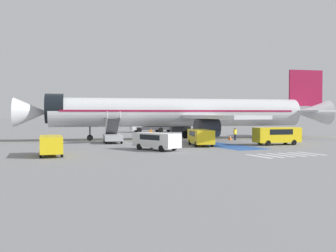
% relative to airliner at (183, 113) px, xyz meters
% --- Properties ---
extents(ground_plane, '(600.00, 600.00, 0.00)m').
position_rel_airliner_xyz_m(ground_plane, '(-1.66, -0.56, -3.85)').
color(ground_plane, slate).
extents(apron_leadline_yellow, '(78.45, 16.44, 0.01)m').
position_rel_airliner_xyz_m(apron_leadline_yellow, '(-0.55, 0.11, -3.85)').
color(apron_leadline_yellow, gold).
rests_on(apron_leadline_yellow, ground_plane).
extents(apron_stand_patch_blue, '(4.19, 10.60, 0.01)m').
position_rel_airliner_xyz_m(apron_stand_patch_blue, '(-0.55, -12.49, -3.85)').
color(apron_stand_patch_blue, '#2856A8').
rests_on(apron_stand_patch_blue, ground_plane).
extents(apron_walkway_bar_0, '(0.44, 3.60, 0.01)m').
position_rel_airliner_xyz_m(apron_walkway_bar_0, '(-4.15, -22.84, -3.85)').
color(apron_walkway_bar_0, silver).
rests_on(apron_walkway_bar_0, ground_plane).
extents(apron_walkway_bar_1, '(0.44, 3.60, 0.01)m').
position_rel_airliner_xyz_m(apron_walkway_bar_1, '(-2.95, -22.84, -3.85)').
color(apron_walkway_bar_1, silver).
rests_on(apron_walkway_bar_1, ground_plane).
extents(apron_walkway_bar_2, '(0.44, 3.60, 0.01)m').
position_rel_airliner_xyz_m(apron_walkway_bar_2, '(-1.75, -22.84, -3.85)').
color(apron_walkway_bar_2, silver).
rests_on(apron_walkway_bar_2, ground_plane).
extents(apron_walkway_bar_3, '(0.44, 3.60, 0.01)m').
position_rel_airliner_xyz_m(apron_walkway_bar_3, '(-0.55, -22.84, -3.85)').
color(apron_walkway_bar_3, silver).
rests_on(apron_walkway_bar_3, ground_plane).
extents(apron_walkway_bar_4, '(0.44, 3.60, 0.01)m').
position_rel_airliner_xyz_m(apron_walkway_bar_4, '(0.65, -22.84, -3.85)').
color(apron_walkway_bar_4, silver).
rests_on(apron_walkway_bar_4, ground_plane).
extents(apron_walkway_bar_5, '(0.44, 3.60, 0.01)m').
position_rel_airliner_xyz_m(apron_walkway_bar_5, '(1.85, -22.84, -3.85)').
color(apron_walkway_bar_5, silver).
rests_on(apron_walkway_bar_5, ground_plane).
extents(airliner, '(46.23, 31.33, 10.42)m').
position_rel_airliner_xyz_m(airliner, '(0.00, 0.00, 0.00)').
color(airliner, silver).
rests_on(airliner, ground_plane).
extents(boarding_stairs_forward, '(3.13, 5.51, 4.04)m').
position_rel_airliner_xyz_m(boarding_stairs_forward, '(-11.19, -2.31, -2.86)').
color(boarding_stairs_forward, '#ADB2BA').
rests_on(boarding_stairs_forward, ground_plane).
extents(fuel_tanker, '(9.91, 3.50, 3.69)m').
position_rel_airliner_xyz_m(fuel_tanker, '(5.10, 22.64, -1.97)').
color(fuel_tanker, '#38383D').
rests_on(fuel_tanker, ground_plane).
extents(service_van_0, '(5.76, 2.70, 2.07)m').
position_rel_airliner_xyz_m(service_van_0, '(5.70, -13.43, -2.61)').
color(service_van_0, yellow).
rests_on(service_van_0, ground_plane).
extents(service_van_1, '(3.40, 5.73, 1.86)m').
position_rel_airliner_xyz_m(service_van_1, '(-3.22, -10.85, -2.72)').
color(service_van_1, yellow).
rests_on(service_van_1, ground_plane).
extents(service_van_2, '(2.39, 4.73, 1.74)m').
position_rel_airliner_xyz_m(service_van_2, '(-20.49, -14.92, -2.79)').
color(service_van_2, yellow).
rests_on(service_van_2, ground_plane).
extents(service_van_3, '(3.73, 5.50, 1.75)m').
position_rel_airliner_xyz_m(service_van_3, '(-9.97, -13.77, -2.78)').
color(service_van_3, silver).
rests_on(service_van_3, ground_plane).
extents(ground_crew_0, '(0.45, 0.28, 1.73)m').
position_rel_airliner_xyz_m(ground_crew_0, '(-6.14, -2.73, -2.86)').
color(ground_crew_0, '#191E38').
rests_on(ground_crew_0, ground_plane).
extents(ground_crew_1, '(0.43, 0.25, 1.87)m').
position_rel_airliner_xyz_m(ground_crew_1, '(-1.25, -5.45, -2.76)').
color(ground_crew_1, '#2D2D33').
rests_on(ground_crew_1, ground_plane).
extents(ground_crew_2, '(0.48, 0.44, 1.71)m').
position_rel_airliner_xyz_m(ground_crew_2, '(12.24, -7.45, -2.86)').
color(ground_crew_2, '#191E38').
rests_on(ground_crew_2, ground_plane).
extents(ground_crew_3, '(0.47, 0.32, 1.73)m').
position_rel_airliner_xyz_m(ground_crew_3, '(5.79, -4.56, -2.85)').
color(ground_crew_3, '#191E38').
rests_on(ground_crew_3, ground_plane).
extents(traffic_cone_0, '(0.58, 0.58, 0.65)m').
position_rel_airliner_xyz_m(traffic_cone_0, '(5.51, -3.70, -3.53)').
color(traffic_cone_0, orange).
rests_on(traffic_cone_0, ground_plane).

